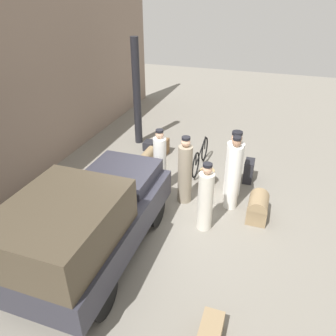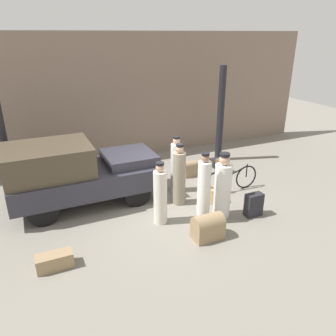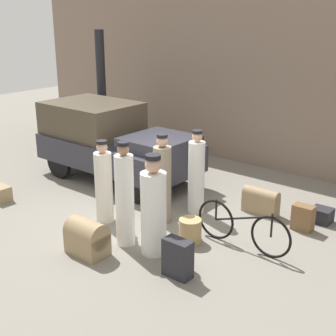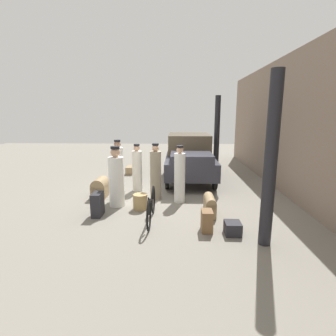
# 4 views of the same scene
# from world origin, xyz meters

# --- Properties ---
(ground_plane) EXTENTS (30.00, 30.00, 0.00)m
(ground_plane) POSITION_xyz_m (0.00, 0.00, 0.00)
(ground_plane) COLOR gray
(station_building_facade) EXTENTS (16.00, 0.15, 4.50)m
(station_building_facade) POSITION_xyz_m (0.00, 4.08, 2.25)
(station_building_facade) COLOR gray
(station_building_facade) RESTS_ON ground
(canopy_pillar_left) EXTENTS (0.25, 0.25, 3.42)m
(canopy_pillar_left) POSITION_xyz_m (-3.87, 2.28, 1.71)
(canopy_pillar_left) COLOR black
(canopy_pillar_left) RESTS_ON ground
(truck) EXTENTS (3.93, 1.83, 1.78)m
(truck) POSITION_xyz_m (-2.18, 0.97, 0.97)
(truck) COLOR black
(truck) RESTS_ON ground
(bicycle) EXTENTS (1.82, 0.04, 0.78)m
(bicycle) POSITION_xyz_m (2.12, -0.14, 0.38)
(bicycle) COLOR black
(bicycle) RESTS_ON ground
(wicker_basket) EXTENTS (0.40, 0.40, 0.43)m
(wicker_basket) POSITION_xyz_m (1.30, -0.53, 0.21)
(wicker_basket) COLOR tan
(wicker_basket) RESTS_ON ground
(porter_lifting_near_truck) EXTENTS (0.32, 0.32, 1.85)m
(porter_lifting_near_truck) POSITION_xyz_m (0.48, -1.31, 0.86)
(porter_lifting_near_truck) COLOR white
(porter_lifting_near_truck) RESTS_ON ground
(conductor_in_dark_uniform) EXTENTS (0.33, 0.33, 1.71)m
(conductor_in_dark_uniform) POSITION_xyz_m (0.63, 0.56, 0.79)
(conductor_in_dark_uniform) COLOR white
(conductor_in_dark_uniform) RESTS_ON ground
(porter_standing_middle) EXTENTS (0.34, 0.34, 1.74)m
(porter_standing_middle) POSITION_xyz_m (0.37, -0.18, 0.80)
(porter_standing_middle) COLOR gray
(porter_standing_middle) RESTS_ON ground
(porter_with_bicycle) EXTENTS (0.43, 0.43, 1.73)m
(porter_with_bicycle) POSITION_xyz_m (1.07, -1.24, 0.79)
(porter_with_bicycle) COLOR white
(porter_with_bicycle) RESTS_ON ground
(porter_carrying_trunk) EXTENTS (0.34, 0.34, 1.62)m
(porter_carrying_trunk) POSITION_xyz_m (-0.50, -0.88, 0.75)
(porter_carrying_trunk) COLOR silver
(porter_carrying_trunk) RESTS_ON ground
(trunk_large_brown) EXTENTS (0.38, 0.35, 0.28)m
(trunk_large_brown) POSITION_xyz_m (2.79, 1.73, 0.14)
(trunk_large_brown) COLOR #232328
(trunk_large_brown) RESTS_ON ground
(trunk_wicker_pale) EXTENTS (0.73, 0.27, 0.53)m
(trunk_wicker_pale) POSITION_xyz_m (1.67, 1.35, 0.28)
(trunk_wicker_pale) COLOR #937A56
(trunk_wicker_pale) RESTS_ON ground
(trunk_barrel_dark) EXTENTS (0.70, 0.45, 0.61)m
(trunk_barrel_dark) POSITION_xyz_m (0.23, -1.97, 0.30)
(trunk_barrel_dark) COLOR #937A56
(trunk_barrel_dark) RESTS_ON ground
(suitcase_small_leather) EXTENTS (0.45, 0.24, 0.62)m
(suitcase_small_leather) POSITION_xyz_m (1.84, -1.57, 0.31)
(suitcase_small_leather) COLOR #232328
(suitcase_small_leather) RESTS_ON ground
(suitcase_tan_flat) EXTENTS (0.38, 0.24, 0.49)m
(suitcase_tan_flat) POSITION_xyz_m (2.65, 1.17, 0.24)
(suitcase_tan_flat) COLOR brown
(suitcase_tan_flat) RESTS_ON ground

